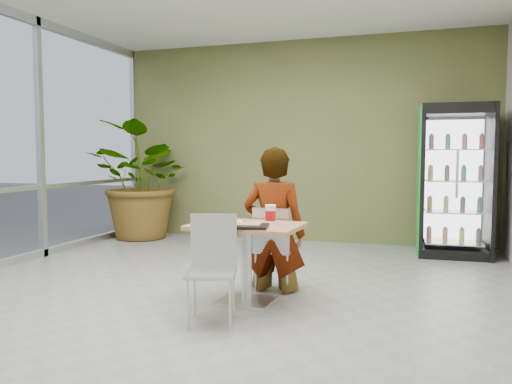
# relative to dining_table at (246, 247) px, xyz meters

# --- Properties ---
(ground) EXTENTS (7.00, 7.00, 0.00)m
(ground) POSITION_rel_dining_table_xyz_m (-0.34, 0.03, -0.54)
(ground) COLOR gray
(ground) RESTS_ON ground
(room_envelope) EXTENTS (6.00, 7.00, 3.20)m
(room_envelope) POSITION_rel_dining_table_xyz_m (-0.34, 0.03, 1.06)
(room_envelope) COLOR beige
(room_envelope) RESTS_ON ground
(dining_table) EXTENTS (1.03, 0.75, 0.75)m
(dining_table) POSITION_rel_dining_table_xyz_m (0.00, 0.00, 0.00)
(dining_table) COLOR tan
(dining_table) RESTS_ON ground
(chair_far) EXTENTS (0.39, 0.39, 0.86)m
(chair_far) POSITION_rel_dining_table_xyz_m (0.12, 0.50, -0.03)
(chair_far) COLOR #BBBEC0
(chair_far) RESTS_ON ground
(chair_near) EXTENTS (0.49, 0.49, 0.89)m
(chair_near) POSITION_rel_dining_table_xyz_m (-0.12, -0.52, -0.02)
(chair_near) COLOR #BBBEC0
(chair_near) RESTS_ON ground
(seated_woman) EXTENTS (0.66, 0.43, 1.77)m
(seated_woman) POSITION_rel_dining_table_xyz_m (0.11, 0.54, 0.05)
(seated_woman) COLOR black
(seated_woman) RESTS_ON ground
(pizza_plate) EXTENTS (0.33, 0.27, 0.03)m
(pizza_plate) POSITION_rel_dining_table_xyz_m (-0.11, -0.00, 0.23)
(pizza_plate) COLOR white
(pizza_plate) RESTS_ON dining_table
(soda_cup) EXTENTS (0.10, 0.10, 0.18)m
(soda_cup) POSITION_rel_dining_table_xyz_m (0.21, 0.07, 0.30)
(soda_cup) COLOR white
(soda_cup) RESTS_ON dining_table
(napkin_stack) EXTENTS (0.15, 0.15, 0.02)m
(napkin_stack) POSITION_rel_dining_table_xyz_m (-0.23, -0.17, 0.22)
(napkin_stack) COLOR white
(napkin_stack) RESTS_ON dining_table
(cafeteria_tray) EXTENTS (0.45, 0.36, 0.02)m
(cafeteria_tray) POSITION_rel_dining_table_xyz_m (0.06, -0.22, 0.23)
(cafeteria_tray) COLOR black
(cafeteria_tray) RESTS_ON dining_table
(beverage_fridge) EXTENTS (0.97, 0.76, 2.06)m
(beverage_fridge) POSITION_rel_dining_table_xyz_m (1.98, 2.96, 0.49)
(beverage_fridge) COLOR black
(beverage_fridge) RESTS_ON ground
(potted_plant) EXTENTS (2.19, 2.07, 1.92)m
(potted_plant) POSITION_rel_dining_table_xyz_m (-2.76, 2.91, 0.42)
(potted_plant) COLOR #3C702D
(potted_plant) RESTS_ON ground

